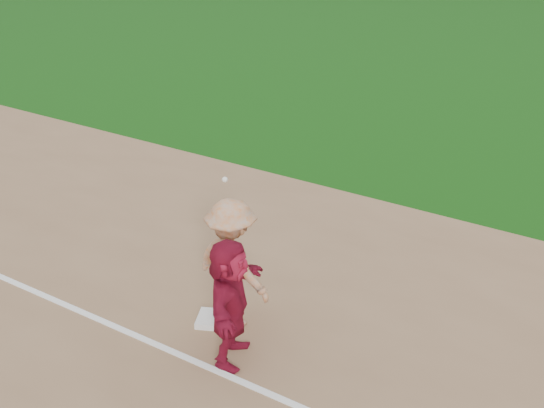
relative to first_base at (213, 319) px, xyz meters
The scene contains 5 objects.
ground 0.10m from the first_base, 21.96° to the right, with size 160.00×160.00×0.00m, color #12480D.
foul_line 0.83m from the first_base, 85.44° to the right, with size 60.00×0.10×0.01m, color white.
first_base is the anchor object (origin of this frame).
base_runner 1.18m from the first_base, 35.76° to the right, with size 1.62×0.52×1.75m, color maroon.
first_base_play 0.96m from the first_base, 30.81° to the left, with size 1.34×0.92×2.23m.
Camera 1 is at (4.91, -6.26, 5.76)m, focal length 45.00 mm.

